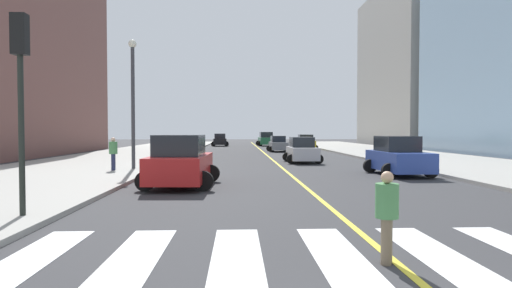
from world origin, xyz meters
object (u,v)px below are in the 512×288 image
Objects in this scene: car_blue_sixth at (398,157)px; fire_hydrant at (381,154)px; traffic_light_far_corner at (21,75)px; street_lamp at (133,92)px; car_yellow_second at (306,143)px; car_black_fourth at (220,140)px; pedestrian_crossing at (387,213)px; car_gray_third at (278,144)px; car_green_fifth at (266,139)px; pedestrian_walking_west at (113,152)px; car_red_nearest at (181,162)px; car_silver_seventh at (302,151)px.

fire_hydrant is (2.27, 9.30, -0.34)m from car_blue_sixth.
street_lamp is (-0.47, 13.27, 0.74)m from traffic_light_far_corner.
car_black_fourth is at bearing -50.49° from car_yellow_second.
car_blue_sixth is at bearing 38.20° from traffic_light_far_corner.
car_gray_third is at bearing 21.68° from pedestrian_crossing.
car_yellow_second is 28.11m from car_blue_sixth.
pedestrian_crossing is (-1.73, -56.32, -0.10)m from car_green_fifth.
car_gray_third is 4.30× the size of fire_hydrant.
fire_hydrant is at bearing 5.92° from pedestrian_crossing.
car_black_fourth reaches higher than car_yellow_second.
traffic_light_far_corner reaches higher than pedestrian_crossing.
car_gray_third reaches higher than pedestrian_crossing.
car_blue_sixth is 9.58m from fire_hydrant.
traffic_light_far_corner is 12.50m from pedestrian_walking_west.
car_green_fifth is 42.22m from car_blue_sixth.
car_red_nearest reaches higher than pedestrian_crossing.
car_gray_third is (6.64, 28.61, -0.18)m from car_red_nearest.
car_black_fourth is at bearing 111.83° from fire_hydrant.
traffic_light_far_corner is at bearing 72.97° from car_yellow_second.
car_black_fourth is 39.20m from street_lamp.
car_yellow_second is 0.58× the size of street_lamp.
car_gray_third is at bearing 88.12° from car_green_fifth.
car_gray_third is 25.42m from pedestrian_walking_west.
car_green_fifth is 2.69× the size of pedestrian_walking_west.
car_silver_seventh is at bearing 62.92° from traffic_light_far_corner.
car_silver_seventh is at bearing 64.09° from car_red_nearest.
traffic_light_far_corner is 5.55× the size of fire_hydrant.
car_blue_sixth is at bearing -11.02° from street_lamp.
car_yellow_second is 30.18m from pedestrian_walking_west.
car_gray_third is 0.92× the size of car_black_fourth.
traffic_light_far_corner is 25.50m from fire_hydrant.
traffic_light_far_corner reaches higher than car_yellow_second.
pedestrian_crossing is at bearing 20.50° from pedestrian_walking_west.
street_lamp reaches higher than fire_hydrant.
car_gray_third is at bearing 46.91° from car_yellow_second.
car_blue_sixth is 14.78m from pedestrian_walking_west.
car_red_nearest is 2.71× the size of pedestrian_walking_west.
car_red_nearest is 11.17m from car_blue_sixth.
car_black_fourth is 1.03× the size of car_silver_seventh.
car_blue_sixth is at bearing -77.30° from car_black_fourth.
traffic_light_far_corner is (-9.66, -35.13, 2.83)m from car_gray_third.
car_red_nearest reaches higher than car_gray_third.
pedestrian_walking_west is (-11.10, -7.07, 0.27)m from car_silver_seventh.
pedestrian_crossing is (-5.61, -14.28, -0.06)m from car_blue_sixth.
car_gray_third is 18.40m from car_black_fourth.
car_green_fifth is at bearing 75.73° from street_lamp.
pedestrian_walking_west is 0.25× the size of street_lamp.
car_yellow_second is 0.92× the size of car_blue_sixth.
car_green_fifth reaches higher than car_silver_seventh.
car_silver_seventh is (-3.58, 8.69, -0.08)m from car_blue_sixth.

